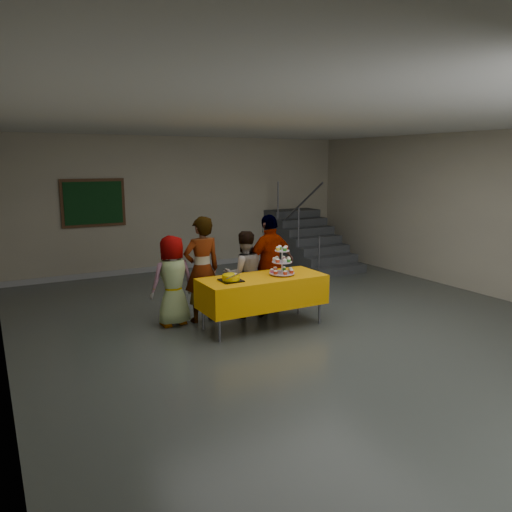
% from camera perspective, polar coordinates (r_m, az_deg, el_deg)
% --- Properties ---
extents(room_shell, '(10.00, 10.04, 3.02)m').
position_cam_1_polar(room_shell, '(7.10, 6.45, 8.12)').
color(room_shell, '#4C514C').
rests_on(room_shell, ground).
extents(bake_table, '(1.88, 0.78, 0.77)m').
position_cam_1_polar(bake_table, '(7.44, 0.74, -3.99)').
color(bake_table, '#595960').
rests_on(bake_table, ground).
extents(cupcake_stand, '(0.38, 0.38, 0.44)m').
position_cam_1_polar(cupcake_stand, '(7.47, 2.99, -0.85)').
color(cupcake_stand, silver).
rests_on(cupcake_stand, bake_table).
extents(bear_cake, '(0.32, 0.36, 0.12)m').
position_cam_1_polar(bear_cake, '(7.12, -2.89, -2.42)').
color(bear_cake, black).
rests_on(bear_cake, bake_table).
extents(schoolchild_a, '(0.71, 0.50, 1.38)m').
position_cam_1_polar(schoolchild_a, '(7.60, -9.50, -2.80)').
color(schoolchild_a, slate).
rests_on(schoolchild_a, ground).
extents(schoolchild_b, '(0.62, 0.42, 1.64)m').
position_cam_1_polar(schoolchild_b, '(7.69, -6.19, -1.54)').
color(schoolchild_b, slate).
rests_on(schoolchild_b, ground).
extents(schoolchild_c, '(0.76, 0.65, 1.38)m').
position_cam_1_polar(schoolchild_c, '(7.91, -1.36, -2.09)').
color(schoolchild_c, slate).
rests_on(schoolchild_c, ground).
extents(schoolchild_d, '(1.00, 0.54, 1.62)m').
position_cam_1_polar(schoolchild_d, '(8.08, 1.64, -0.95)').
color(schoolchild_d, slate).
rests_on(schoolchild_d, ground).
extents(staircase, '(1.30, 2.40, 2.04)m').
position_cam_1_polar(staircase, '(12.17, 5.56, 1.43)').
color(staircase, '#424447').
rests_on(staircase, ground).
extents(noticeboard, '(1.30, 0.05, 1.00)m').
position_cam_1_polar(noticeboard, '(10.97, -18.09, 5.79)').
color(noticeboard, '#472B16').
rests_on(noticeboard, ground).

